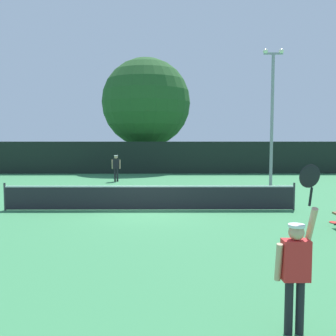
{
  "coord_description": "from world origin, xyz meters",
  "views": [
    {
      "loc": [
        0.63,
        -14.49,
        2.79
      ],
      "look_at": [
        0.74,
        4.76,
        1.27
      ],
      "focal_mm": 40.37,
      "sensor_mm": 36.0,
      "label": 1
    }
  ],
  "objects_px": {
    "tennis_ball": "(175,194)",
    "parked_car_near": "(185,159)",
    "light_pole": "(272,108)",
    "large_tree": "(146,103)",
    "player_serving": "(296,262)",
    "parked_car_mid": "(224,160)",
    "player_receiving": "(116,165)",
    "spare_racket": "(334,222)"
  },
  "relations": [
    {
      "from": "tennis_ball",
      "to": "parked_car_near",
      "type": "bearing_deg",
      "value": 85.62
    },
    {
      "from": "light_pole",
      "to": "large_tree",
      "type": "distance_m",
      "value": 14.12
    },
    {
      "from": "player_serving",
      "to": "tennis_ball",
      "type": "relative_size",
      "value": 35.68
    },
    {
      "from": "large_tree",
      "to": "parked_car_mid",
      "type": "relative_size",
      "value": 2.21
    },
    {
      "from": "player_receiving",
      "to": "spare_racket",
      "type": "height_order",
      "value": "player_receiving"
    },
    {
      "from": "player_receiving",
      "to": "large_tree",
      "type": "xyz_separation_m",
      "value": [
        1.46,
        9.36,
        4.86
      ]
    },
    {
      "from": "large_tree",
      "to": "parked_car_near",
      "type": "xyz_separation_m",
      "value": [
        3.6,
        2.99,
        -5.12
      ]
    },
    {
      "from": "player_receiving",
      "to": "player_serving",
      "type": "bearing_deg",
      "value": 104.86
    },
    {
      "from": "spare_racket",
      "to": "parked_car_near",
      "type": "xyz_separation_m",
      "value": [
        -3.69,
        24.34,
        0.76
      ]
    },
    {
      "from": "player_serving",
      "to": "tennis_ball",
      "type": "bearing_deg",
      "value": 95.94
    },
    {
      "from": "player_serving",
      "to": "parked_car_near",
      "type": "xyz_separation_m",
      "value": [
        0.02,
        31.35,
        -0.28
      ]
    },
    {
      "from": "player_receiving",
      "to": "parked_car_mid",
      "type": "height_order",
      "value": "player_receiving"
    },
    {
      "from": "parked_car_mid",
      "to": "player_receiving",
      "type": "bearing_deg",
      "value": -121.26
    },
    {
      "from": "player_serving",
      "to": "light_pole",
      "type": "bearing_deg",
      "value": 75.58
    },
    {
      "from": "parked_car_near",
      "to": "parked_car_mid",
      "type": "xyz_separation_m",
      "value": [
        3.44,
        -1.97,
        0.0
      ]
    },
    {
      "from": "tennis_ball",
      "to": "light_pole",
      "type": "height_order",
      "value": "light_pole"
    },
    {
      "from": "light_pole",
      "to": "parked_car_mid",
      "type": "xyz_separation_m",
      "value": [
        -0.84,
        12.64,
        -3.72
      ]
    },
    {
      "from": "light_pole",
      "to": "parked_car_near",
      "type": "relative_size",
      "value": 1.86
    },
    {
      "from": "tennis_ball",
      "to": "parked_car_mid",
      "type": "height_order",
      "value": "parked_car_mid"
    },
    {
      "from": "light_pole",
      "to": "large_tree",
      "type": "relative_size",
      "value": 0.81
    },
    {
      "from": "parked_car_near",
      "to": "tennis_ball",
      "type": "bearing_deg",
      "value": -93.1
    },
    {
      "from": "tennis_ball",
      "to": "light_pole",
      "type": "distance_m",
      "value": 8.06
    },
    {
      "from": "spare_racket",
      "to": "parked_car_near",
      "type": "bearing_deg",
      "value": 98.61
    },
    {
      "from": "tennis_ball",
      "to": "large_tree",
      "type": "bearing_deg",
      "value": 98.28
    },
    {
      "from": "player_receiving",
      "to": "parked_car_near",
      "type": "xyz_separation_m",
      "value": [
        5.07,
        12.35,
        -0.26
      ]
    },
    {
      "from": "large_tree",
      "to": "player_receiving",
      "type": "bearing_deg",
      "value": -98.89
    },
    {
      "from": "light_pole",
      "to": "parked_car_near",
      "type": "bearing_deg",
      "value": 106.33
    },
    {
      "from": "player_receiving",
      "to": "light_pole",
      "type": "xyz_separation_m",
      "value": [
        9.35,
        -2.26,
        3.46
      ]
    },
    {
      "from": "player_serving",
      "to": "parked_car_near",
      "type": "height_order",
      "value": "player_serving"
    },
    {
      "from": "player_receiving",
      "to": "parked_car_mid",
      "type": "xyz_separation_m",
      "value": [
        8.51,
        10.37,
        -0.26
      ]
    },
    {
      "from": "parked_car_mid",
      "to": "parked_car_near",
      "type": "bearing_deg",
      "value": 158.29
    },
    {
      "from": "player_serving",
      "to": "tennis_ball",
      "type": "xyz_separation_m",
      "value": [
        -1.37,
        13.17,
        -1.02
      ]
    },
    {
      "from": "player_serving",
      "to": "parked_car_near",
      "type": "bearing_deg",
      "value": 89.96
    },
    {
      "from": "light_pole",
      "to": "parked_car_mid",
      "type": "height_order",
      "value": "light_pole"
    },
    {
      "from": "tennis_ball",
      "to": "player_receiving",
      "type": "bearing_deg",
      "value": 122.2
    },
    {
      "from": "player_receiving",
      "to": "parked_car_mid",
      "type": "distance_m",
      "value": 13.42
    },
    {
      "from": "spare_racket",
      "to": "large_tree",
      "type": "bearing_deg",
      "value": 108.85
    },
    {
      "from": "player_serving",
      "to": "player_receiving",
      "type": "bearing_deg",
      "value": 104.86
    },
    {
      "from": "tennis_ball",
      "to": "parked_car_mid",
      "type": "xyz_separation_m",
      "value": [
        4.84,
        16.21,
        0.74
      ]
    },
    {
      "from": "tennis_ball",
      "to": "parked_car_near",
      "type": "distance_m",
      "value": 18.25
    },
    {
      "from": "player_receiving",
      "to": "parked_car_mid",
      "type": "bearing_deg",
      "value": -129.37
    },
    {
      "from": "player_receiving",
      "to": "spare_racket",
      "type": "relative_size",
      "value": 3.27
    }
  ]
}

